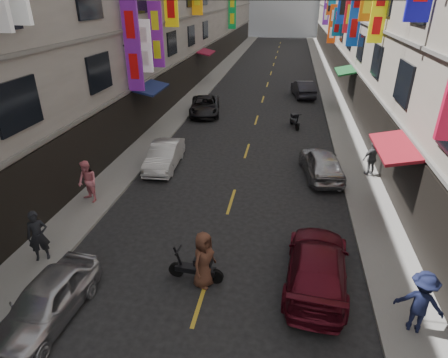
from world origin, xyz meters
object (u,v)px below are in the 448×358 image
at_px(car_left_near, 47,301).
at_px(car_right_far, 303,89).
at_px(scooter_far_right, 295,121).
at_px(pedestrian_rfar, 372,158).
at_px(car_left_mid, 164,156).
at_px(pedestrian_rnear, 420,302).
at_px(scooter_crossing, 197,268).
at_px(pedestrian_crossing, 204,260).
at_px(car_left_far, 205,106).
at_px(car_right_mid, 321,163).
at_px(pedestrian_lfar, 88,182).
at_px(car_right_near, 317,265).
at_px(pedestrian_lnear, 38,236).

distance_m(car_left_near, car_right_far, 27.91).
height_order(scooter_far_right, pedestrian_rfar, pedestrian_rfar).
height_order(car_left_mid, pedestrian_rnear, pedestrian_rnear).
bearing_deg(car_left_near, scooter_far_right, 73.03).
relative_size(scooter_far_right, pedestrian_rnear, 0.95).
bearing_deg(scooter_crossing, pedestrian_crossing, -114.55).
bearing_deg(car_left_far, pedestrian_rnear, -72.10).
relative_size(car_right_far, pedestrian_crossing, 2.28).
xyz_separation_m(car_left_near, car_right_mid, (8.00, 10.71, 0.06)).
height_order(car_left_mid, pedestrian_lfar, pedestrian_lfar).
xyz_separation_m(car_right_near, pedestrian_lfar, (-9.40, 3.43, 0.39)).
bearing_deg(scooter_crossing, pedestrian_rnear, -94.85).
distance_m(car_left_near, car_left_mid, 10.45).
bearing_deg(car_left_near, pedestrian_rfar, 49.90).
bearing_deg(pedestrian_lfar, car_left_near, -41.90).
distance_m(car_right_mid, pedestrian_lnear, 12.85).
bearing_deg(car_right_far, car_left_near, 64.65).
distance_m(scooter_far_right, car_right_far, 8.73).
distance_m(pedestrian_rfar, pedestrian_crossing, 11.01).
relative_size(car_right_mid, pedestrian_rnear, 2.22).
relative_size(car_left_far, pedestrian_rfar, 2.64).
xyz_separation_m(car_right_far, pedestrian_lfar, (-9.40, -20.70, 0.34)).
relative_size(scooter_crossing, scooter_far_right, 1.03).
xyz_separation_m(car_right_near, pedestrian_rfar, (3.01, 8.26, 0.33)).
distance_m(car_right_far, pedestrian_crossing, 25.03).
bearing_deg(car_right_mid, car_right_far, -96.91).
xyz_separation_m(scooter_far_right, car_left_far, (-6.69, 2.05, 0.20)).
xyz_separation_m(car_left_near, car_left_mid, (0.00, 10.45, 0.01)).
xyz_separation_m(car_left_far, pedestrian_lnear, (-1.69, -17.98, 0.39)).
bearing_deg(pedestrian_lfar, car_right_far, 95.80).
distance_m(scooter_crossing, car_left_far, 18.36).
distance_m(scooter_crossing, scooter_far_right, 16.22).
distance_m(car_left_near, car_right_near, 7.91).
bearing_deg(car_right_mid, pedestrian_lnear, 32.01).
distance_m(car_left_mid, car_left_far, 9.81).
height_order(car_right_near, pedestrian_rfar, pedestrian_rfar).
height_order(car_left_near, car_right_near, car_right_near).
relative_size(car_left_mid, car_left_far, 0.85).
relative_size(car_right_mid, pedestrian_crossing, 2.18).
bearing_deg(car_right_mid, pedestrian_rnear, 92.35).
distance_m(scooter_crossing, pedestrian_rnear, 6.34).
xyz_separation_m(scooter_crossing, car_right_far, (3.72, 24.64, 0.27)).
distance_m(car_left_near, car_left_far, 20.26).
xyz_separation_m(car_left_mid, car_left_far, (0.00, 9.81, -0.01)).
xyz_separation_m(scooter_far_right, car_left_near, (-6.69, -18.21, 0.20)).
xyz_separation_m(scooter_far_right, car_left_mid, (-6.69, -7.77, 0.20)).
bearing_deg(pedestrian_rfar, car_left_mid, -23.73).
bearing_deg(car_right_near, scooter_far_right, -82.82).
xyz_separation_m(scooter_crossing, pedestrian_lnear, (-5.37, 0.01, 0.59)).
relative_size(scooter_crossing, car_left_far, 0.39).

